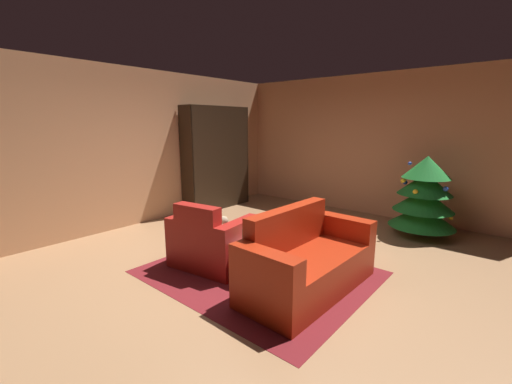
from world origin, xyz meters
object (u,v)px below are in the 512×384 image
bookshelf_unit (221,160)px  coffee_table (257,245)px  armchair_red (212,243)px  book_stack_on_table (258,238)px  decorated_tree (424,196)px  bottle_on_table (245,236)px  couch_red (306,262)px

bookshelf_unit → coffee_table: bearing=-37.0°
armchair_red → book_stack_on_table: armchair_red is taller
coffee_table → decorated_tree: size_ratio=0.47×
book_stack_on_table → decorated_tree: 3.09m
book_stack_on_table → decorated_tree: (1.09, 2.88, 0.17)m
bottle_on_table → decorated_tree: (1.13, 3.05, 0.11)m
couch_red → coffee_table: couch_red is taller
couch_red → bottle_on_table: couch_red is taller
bottle_on_table → bookshelf_unit: bearing=140.5°
bookshelf_unit → couch_red: size_ratio=1.25×
bookshelf_unit → book_stack_on_table: bearing=-36.9°
coffee_table → bottle_on_table: bottle_on_table is taller
coffee_table → decorated_tree: decorated_tree is taller
armchair_red → decorated_tree: size_ratio=0.81×
armchair_red → bookshelf_unit: bearing=133.9°
bookshelf_unit → decorated_tree: (3.91, 0.76, -0.38)m
decorated_tree → bookshelf_unit: bearing=-168.9°
couch_red → bottle_on_table: (-0.65, -0.29, 0.24)m
couch_red → coffee_table: size_ratio=2.79×
coffee_table → bookshelf_unit: bearing=143.0°
couch_red → book_stack_on_table: 0.64m
armchair_red → book_stack_on_table: size_ratio=5.33×
bookshelf_unit → book_stack_on_table: 3.58m
bookshelf_unit → coffee_table: bookshelf_unit is taller
couch_red → bottle_on_table: size_ratio=7.21×
couch_red → decorated_tree: (0.49, 2.76, 0.35)m
armchair_red → decorated_tree: decorated_tree is taller
armchair_red → bottle_on_table: size_ratio=4.42×
bottle_on_table → book_stack_on_table: bearing=74.5°
coffee_table → book_stack_on_table: size_ratio=3.11×
coffee_table → bottle_on_table: bearing=-102.1°
decorated_tree → couch_red: bearing=-100.0°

